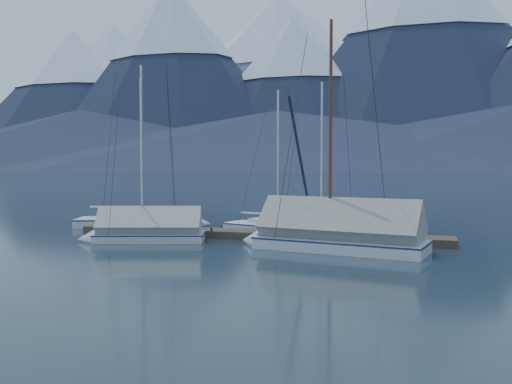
# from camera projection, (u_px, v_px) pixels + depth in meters

# --- Properties ---
(ground) EXTENTS (1000.00, 1000.00, 0.00)m
(ground) POSITION_uv_depth(u_px,v_px,m) (243.00, 244.00, 23.86)
(ground) COLOR black
(ground) RESTS_ON ground
(mountain_range) EXTENTS (877.00, 584.00, 150.50)m
(mountain_range) POSITION_uv_depth(u_px,v_px,m) (414.00, 84.00, 374.09)
(mountain_range) COLOR #475675
(mountain_range) RESTS_ON ground
(dock) EXTENTS (18.00, 1.50, 0.54)m
(dock) POSITION_uv_depth(u_px,v_px,m) (256.00, 236.00, 25.77)
(dock) COLOR #382D23
(dock) RESTS_ON ground
(mooring_posts) EXTENTS (15.12, 1.52, 0.35)m
(mooring_posts) POSITION_uv_depth(u_px,v_px,m) (246.00, 230.00, 25.90)
(mooring_posts) COLOR #382D23
(mooring_posts) RESTS_ON ground
(sailboat_open_left) EXTENTS (7.79, 4.34, 9.92)m
(sailboat_open_left) POSITION_uv_depth(u_px,v_px,m) (152.00, 223.00, 30.64)
(sailboat_open_left) COLOR silver
(sailboat_open_left) RESTS_ON ground
(sailboat_open_mid) EXTENTS (6.32, 3.48, 8.06)m
(sailboat_open_mid) POSITION_uv_depth(u_px,v_px,m) (285.00, 230.00, 27.82)
(sailboat_open_mid) COLOR white
(sailboat_open_mid) RESTS_ON ground
(sailboat_open_right) EXTENTS (6.48, 2.74, 8.43)m
(sailboat_open_right) POSITION_uv_depth(u_px,v_px,m) (330.00, 231.00, 27.48)
(sailboat_open_right) COLOR silver
(sailboat_open_right) RESTS_ON ground
(sailboat_covered_near) EXTENTS (8.32, 3.95, 10.40)m
(sailboat_covered_near) POSITION_uv_depth(u_px,v_px,m) (326.00, 237.00, 22.36)
(sailboat_covered_near) COLOR silver
(sailboat_covered_near) RESTS_ON ground
(sailboat_covered_far) EXTENTS (6.03, 3.35, 8.10)m
(sailboat_covered_far) POSITION_uv_depth(u_px,v_px,m) (140.00, 233.00, 24.66)
(sailboat_covered_far) COLOR silver
(sailboat_covered_far) RESTS_ON ground
(person) EXTENTS (0.50, 0.69, 1.75)m
(person) POSITION_uv_depth(u_px,v_px,m) (287.00, 214.00, 25.17)
(person) COLOR black
(person) RESTS_ON dock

